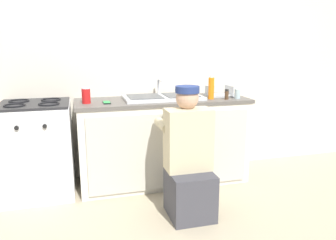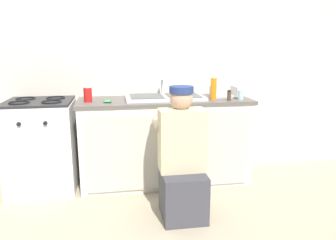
{
  "view_description": "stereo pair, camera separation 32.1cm",
  "coord_description": "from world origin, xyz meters",
  "px_view_note": "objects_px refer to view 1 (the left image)",
  "views": [
    {
      "loc": [
        -0.82,
        -2.92,
        1.43
      ],
      "look_at": [
        0.0,
        0.1,
        0.71
      ],
      "focal_mm": 35.0,
      "sensor_mm": 36.0,
      "label": 1
    },
    {
      "loc": [
        -0.51,
        -2.99,
        1.43
      ],
      "look_at": [
        0.0,
        0.1,
        0.71
      ],
      "focal_mm": 35.0,
      "sensor_mm": 36.0,
      "label": 2
    }
  ],
  "objects_px": {
    "sink_double_basin": "(163,97)",
    "plumber_person": "(189,163)",
    "dish_rack_tray": "(219,94)",
    "water_glass": "(237,94)",
    "stove_range": "(38,149)",
    "soap_bottle_orange": "(211,88)",
    "soda_cup_red": "(86,96)",
    "cell_phone": "(107,103)",
    "spice_bottle_pepper": "(227,94)"
  },
  "relations": [
    {
      "from": "soap_bottle_orange",
      "to": "soda_cup_red",
      "type": "relative_size",
      "value": 1.64
    },
    {
      "from": "water_glass",
      "to": "spice_bottle_pepper",
      "type": "height_order",
      "value": "spice_bottle_pepper"
    },
    {
      "from": "sink_double_basin",
      "to": "spice_bottle_pepper",
      "type": "distance_m",
      "value": 0.65
    },
    {
      "from": "sink_double_basin",
      "to": "cell_phone",
      "type": "distance_m",
      "value": 0.59
    },
    {
      "from": "water_glass",
      "to": "soda_cup_red",
      "type": "bearing_deg",
      "value": 175.5
    },
    {
      "from": "plumber_person",
      "to": "water_glass",
      "type": "relative_size",
      "value": 11.04
    },
    {
      "from": "dish_rack_tray",
      "to": "soap_bottle_orange",
      "type": "height_order",
      "value": "soap_bottle_orange"
    },
    {
      "from": "plumber_person",
      "to": "soda_cup_red",
      "type": "relative_size",
      "value": 7.26
    },
    {
      "from": "stove_range",
      "to": "sink_double_basin",
      "type": "bearing_deg",
      "value": 0.1
    },
    {
      "from": "sink_double_basin",
      "to": "plumber_person",
      "type": "xyz_separation_m",
      "value": [
        0.03,
        -0.76,
        -0.45
      ]
    },
    {
      "from": "cell_phone",
      "to": "water_glass",
      "type": "bearing_deg",
      "value": -3.57
    },
    {
      "from": "water_glass",
      "to": "dish_rack_tray",
      "type": "distance_m",
      "value": 0.24
    },
    {
      "from": "plumber_person",
      "to": "soda_cup_red",
      "type": "height_order",
      "value": "plumber_person"
    },
    {
      "from": "plumber_person",
      "to": "water_glass",
      "type": "distance_m",
      "value": 1.04
    },
    {
      "from": "dish_rack_tray",
      "to": "soda_cup_red",
      "type": "xyz_separation_m",
      "value": [
        -1.4,
        -0.1,
        0.05
      ]
    },
    {
      "from": "plumber_person",
      "to": "water_glass",
      "type": "height_order",
      "value": "plumber_person"
    },
    {
      "from": "stove_range",
      "to": "cell_phone",
      "type": "height_order",
      "value": "stove_range"
    },
    {
      "from": "cell_phone",
      "to": "dish_rack_tray",
      "type": "xyz_separation_m",
      "value": [
        1.22,
        0.13,
        0.02
      ]
    },
    {
      "from": "spice_bottle_pepper",
      "to": "soap_bottle_orange",
      "type": "height_order",
      "value": "soap_bottle_orange"
    },
    {
      "from": "stove_range",
      "to": "plumber_person",
      "type": "distance_m",
      "value": 1.48
    },
    {
      "from": "stove_range",
      "to": "plumber_person",
      "type": "relative_size",
      "value": 0.83
    },
    {
      "from": "spice_bottle_pepper",
      "to": "dish_rack_tray",
      "type": "xyz_separation_m",
      "value": [
        0.02,
        0.23,
        -0.03
      ]
    },
    {
      "from": "plumber_person",
      "to": "cell_phone",
      "type": "xyz_separation_m",
      "value": [
        -0.61,
        0.66,
        0.44
      ]
    },
    {
      "from": "cell_phone",
      "to": "soda_cup_red",
      "type": "xyz_separation_m",
      "value": [
        -0.19,
        0.04,
        0.07
      ]
    },
    {
      "from": "soda_cup_red",
      "to": "spice_bottle_pepper",
      "type": "bearing_deg",
      "value": -5.56
    },
    {
      "from": "spice_bottle_pepper",
      "to": "soda_cup_red",
      "type": "bearing_deg",
      "value": 174.44
    },
    {
      "from": "sink_double_basin",
      "to": "water_glass",
      "type": "distance_m",
      "value": 0.77
    },
    {
      "from": "spice_bottle_pepper",
      "to": "soap_bottle_orange",
      "type": "bearing_deg",
      "value": 156.87
    },
    {
      "from": "cell_phone",
      "to": "soap_bottle_orange",
      "type": "bearing_deg",
      "value": -1.99
    },
    {
      "from": "sink_double_basin",
      "to": "dish_rack_tray",
      "type": "bearing_deg",
      "value": 2.62
    },
    {
      "from": "stove_range",
      "to": "soda_cup_red",
      "type": "height_order",
      "value": "soda_cup_red"
    },
    {
      "from": "soda_cup_red",
      "to": "dish_rack_tray",
      "type": "bearing_deg",
      "value": 3.87
    },
    {
      "from": "plumber_person",
      "to": "dish_rack_tray",
      "type": "bearing_deg",
      "value": 52.27
    },
    {
      "from": "sink_double_basin",
      "to": "cell_phone",
      "type": "xyz_separation_m",
      "value": [
        -0.58,
        -0.1,
        -0.01
      ]
    },
    {
      "from": "sink_double_basin",
      "to": "plumber_person",
      "type": "relative_size",
      "value": 0.72
    },
    {
      "from": "stove_range",
      "to": "spice_bottle_pepper",
      "type": "bearing_deg",
      "value": -6.08
    },
    {
      "from": "dish_rack_tray",
      "to": "soda_cup_red",
      "type": "height_order",
      "value": "soda_cup_red"
    },
    {
      "from": "plumber_person",
      "to": "cell_phone",
      "type": "height_order",
      "value": "plumber_person"
    },
    {
      "from": "spice_bottle_pepper",
      "to": "soap_bottle_orange",
      "type": "relative_size",
      "value": 0.42
    },
    {
      "from": "plumber_person",
      "to": "cell_phone",
      "type": "distance_m",
      "value": 1.0
    },
    {
      "from": "soda_cup_red",
      "to": "water_glass",
      "type": "bearing_deg",
      "value": -4.5
    },
    {
      "from": "dish_rack_tray",
      "to": "soda_cup_red",
      "type": "bearing_deg",
      "value": -176.13
    },
    {
      "from": "plumber_person",
      "to": "dish_rack_tray",
      "type": "distance_m",
      "value": 1.09
    },
    {
      "from": "plumber_person",
      "to": "dish_rack_tray",
      "type": "height_order",
      "value": "plumber_person"
    },
    {
      "from": "cell_phone",
      "to": "plumber_person",
      "type": "bearing_deg",
      "value": -47.1
    },
    {
      "from": "stove_range",
      "to": "dish_rack_tray",
      "type": "bearing_deg",
      "value": 0.96
    },
    {
      "from": "cell_phone",
      "to": "soap_bottle_orange",
      "type": "relative_size",
      "value": 0.56
    },
    {
      "from": "cell_phone",
      "to": "spice_bottle_pepper",
      "type": "relative_size",
      "value": 1.33
    },
    {
      "from": "water_glass",
      "to": "dish_rack_tray",
      "type": "relative_size",
      "value": 0.36
    },
    {
      "from": "soda_cup_red",
      "to": "stove_range",
      "type": "bearing_deg",
      "value": 172.39
    }
  ]
}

